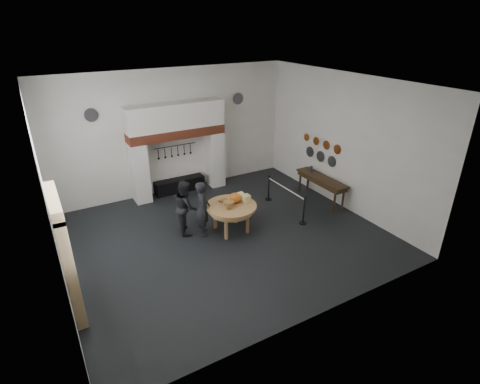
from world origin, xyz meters
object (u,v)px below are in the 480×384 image
side_table (322,178)px  visitor_near (203,209)px  barrier_post_far (269,188)px  iron_range (180,185)px  visitor_far (186,207)px  barrier_post_near (304,211)px  work_table (231,206)px

side_table → visitor_near: bearing=-179.9°
barrier_post_far → visitor_near: bearing=-162.1°
iron_range → visitor_far: bearing=-107.3°
barrier_post_far → barrier_post_near: bearing=-90.0°
iron_range → side_table: bearing=-38.7°
work_table → barrier_post_near: 2.37m
barrier_post_near → barrier_post_far: size_ratio=1.00×
visitor_near → iron_range: bearing=11.4°
iron_range → barrier_post_far: (2.52, -2.31, 0.20)m
barrier_post_near → visitor_near: bearing=161.2°
work_table → barrier_post_near: size_ratio=1.73×
visitor_near → barrier_post_far: size_ratio=1.91×
visitor_far → barrier_post_far: 3.49m
side_table → barrier_post_far: 1.90m
iron_range → side_table: (4.10, -3.28, 0.62)m
work_table → barrier_post_far: (2.21, 1.22, -0.39)m
side_table → barrier_post_far: size_ratio=2.44×
barrier_post_near → visitor_far: bearing=157.3°
visitor_far → barrier_post_near: size_ratio=1.87×
iron_range → visitor_far: 3.08m
iron_range → barrier_post_near: (2.52, -4.31, 0.20)m
iron_range → side_table: size_ratio=0.86×
iron_range → side_table: side_table is taller
work_table → visitor_near: (-0.81, 0.25, 0.02)m
iron_range → side_table: 5.29m
visitor_far → visitor_near: bearing=-123.7°
work_table → visitor_far: bearing=151.8°
visitor_far → work_table: bearing=-106.8°
side_table → visitor_far: bearing=175.5°
visitor_near → barrier_post_near: (3.02, -1.03, -0.41)m
visitor_far → barrier_post_far: visitor_far is taller
visitor_far → barrier_post_near: (3.42, -1.43, -0.39)m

